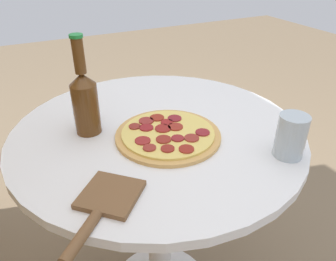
% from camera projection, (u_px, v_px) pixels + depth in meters
% --- Properties ---
extents(table, '(0.82, 0.82, 0.75)m').
position_uv_depth(table, '(158.00, 175.00, 1.02)').
color(table, white).
rests_on(table, ground_plane).
extents(pizza, '(0.29, 0.29, 0.02)m').
position_uv_depth(pizza, '(168.00, 134.00, 0.89)').
color(pizza, tan).
rests_on(pizza, table).
extents(beer_bottle, '(0.07, 0.07, 0.27)m').
position_uv_depth(beer_bottle, '(85.00, 99.00, 0.87)').
color(beer_bottle, '#563314').
rests_on(beer_bottle, table).
extents(pizza_paddle, '(0.22, 0.21, 0.02)m').
position_uv_depth(pizza_paddle, '(104.00, 204.00, 0.66)').
color(pizza_paddle, brown).
rests_on(pizza_paddle, table).
extents(drinking_glass, '(0.07, 0.07, 0.11)m').
position_uv_depth(drinking_glass, '(291.00, 136.00, 0.79)').
color(drinking_glass, '#ADBCC6').
rests_on(drinking_glass, table).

